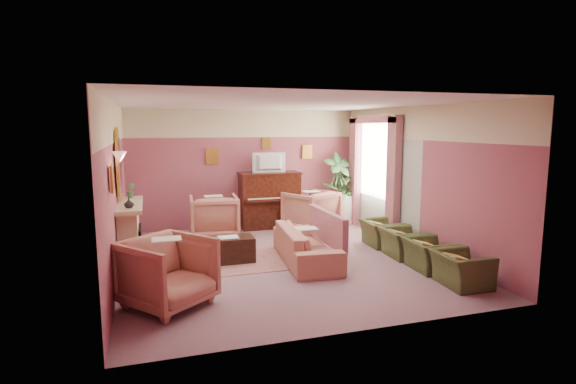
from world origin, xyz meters
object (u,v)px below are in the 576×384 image
object	(u,v)px
olive_chair_a	(461,264)
side_table	(343,209)
piano	(270,201)
floral_armchair_right	(311,209)
coffee_table	(226,250)
sofa	(306,238)
television	(270,161)
olive_chair_c	(403,238)
floral_armchair_front	(168,269)
olive_chair_d	(381,229)
olive_chair_b	(429,250)
floral_armchair_left	(214,215)

from	to	relation	value
olive_chair_a	side_table	bearing A→B (deg)	88.05
piano	floral_armchair_right	distance (m)	1.06
coffee_table	side_table	bearing A→B (deg)	35.47
floral_armchair_right	olive_chair_a	distance (m)	4.18
sofa	floral_armchair_right	bearing A→B (deg)	67.65
television	olive_chair_c	bearing A→B (deg)	-60.54
floral_armchair_front	olive_chair_d	size ratio (longest dim) A/B	1.30
television	olive_chair_b	world-z (taller)	television
television	sofa	distance (m)	3.06
floral_armchair_right	olive_chair_c	world-z (taller)	floral_armchair_right
sofa	olive_chair_d	xyz separation A→B (m)	(1.83, 0.58, -0.08)
olive_chair_a	olive_chair_c	xyz separation A→B (m)	(0.00, 1.64, 0.00)
piano	olive_chair_d	world-z (taller)	piano
floral_armchair_right	side_table	bearing A→B (deg)	28.98
coffee_table	sofa	world-z (taller)	sofa
piano	olive_chair_c	distance (m)	3.58
sofa	olive_chair_a	world-z (taller)	sofa
olive_chair_d	side_table	bearing A→B (deg)	85.88
television	olive_chair_a	xyz separation A→B (m)	(1.73, -4.70, -1.25)
piano	floral_armchair_right	world-z (taller)	piano
floral_armchair_right	piano	bearing A→B (deg)	139.72
sofa	floral_armchair_front	xyz separation A→B (m)	(-2.45, -1.36, 0.10)
television	floral_armchair_left	size ratio (longest dim) A/B	0.76
olive_chair_c	side_table	distance (m)	3.04
piano	sofa	world-z (taller)	piano
floral_armchair_left	floral_armchair_right	xyz separation A→B (m)	(2.24, 0.03, 0.00)
olive_chair_a	olive_chair_d	bearing A→B (deg)	90.00
coffee_table	olive_chair_b	distance (m)	3.53
floral_armchair_left	coffee_table	bearing A→B (deg)	-91.69
piano	olive_chair_b	xyz separation A→B (m)	(1.73, -3.93, -0.30)
piano	coffee_table	distance (m)	2.93
television	floral_armchair_right	xyz separation A→B (m)	(0.80, -0.63, -1.08)
olive_chair_d	side_table	distance (m)	2.22
floral_armchair_left	side_table	xyz separation A→B (m)	(3.32, 0.63, -0.17)
coffee_table	sofa	distance (m)	1.46
floral_armchair_right	olive_chair_a	xyz separation A→B (m)	(0.93, -4.07, -0.18)
floral_armchair_left	olive_chair_a	bearing A→B (deg)	-51.97
television	floral_armchair_left	world-z (taller)	television
olive_chair_b	piano	bearing A→B (deg)	113.74
coffee_table	olive_chair_d	xyz separation A→B (m)	(3.21, 0.19, 0.12)
floral_armchair_left	olive_chair_d	world-z (taller)	floral_armchair_left
piano	olive_chair_c	bearing A→B (deg)	-60.94
olive_chair_c	side_table	xyz separation A→B (m)	(0.16, 3.03, 0.00)
sofa	olive_chair_c	size ratio (longest dim) A/B	2.63
sofa	floral_armchair_left	xyz separation A→B (m)	(-1.34, 2.16, 0.10)
coffee_table	olive_chair_d	distance (m)	3.22
olive_chair_c	olive_chair_b	bearing A→B (deg)	-90.00
television	olive_chair_d	xyz separation A→B (m)	(1.73, -2.24, -1.25)
floral_armchair_right	olive_chair_b	bearing A→B (deg)	-74.11
coffee_table	floral_armchair_left	xyz separation A→B (m)	(0.05, 1.77, 0.30)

